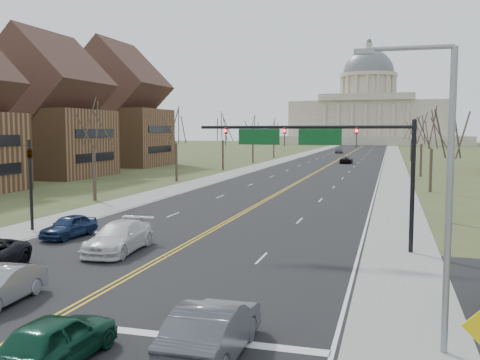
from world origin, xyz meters
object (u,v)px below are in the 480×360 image
Objects in this scene: car_sb_inner_lead at (0,286)px; car_sb_inner_second at (119,237)px; car_far_sb at (339,150)px; car_far_nb at (346,160)px; signal_mast at (319,146)px; car_sb_outer_second at (69,226)px; street_light at (440,179)px; car_nb_inner_lead at (56,339)px; car_nb_outer_lead at (212,329)px; signal_left at (30,175)px.

car_sb_inner_second is at bearing 85.84° from car_sb_inner_lead.
car_far_nb is at bearing -82.41° from car_far_sb.
signal_mast is 16.06m from car_sb_outer_second.
car_sb_outer_second is (-20.46, 12.04, -4.52)m from street_light.
car_sb_inner_second is (0.05, 9.17, 0.11)m from car_sb_inner_lead.
street_light reaches higher than car_nb_inner_lead.
car_nb_inner_lead is at bearing -87.26° from car_far_sb.
street_light reaches higher than signal_mast.
signal_mast is at bearing -84.66° from car_far_sb.
car_nb_inner_lead is at bearing 22.18° from car_nb_outer_lead.
street_light is 1.80× the size of car_nb_outer_lead.
car_sb_inner_second is (-10.27, -4.15, -4.94)m from signal_mast.
car_far_sb is at bearing 86.19° from signal_left.
signal_left is 1.23× the size of car_far_sb.
signal_mast is 2.52× the size of car_far_nb.
car_nb_outer_lead is at bearing -85.59° from car_far_sb.
car_sb_outer_second is at bearing 108.40° from car_sb_inner_lead.
signal_left is 10.04m from car_sb_inner_second.
car_nb_outer_lead is 1.23× the size of car_sb_outer_second.
car_sb_inner_second is at bearing 87.74° from car_far_nb.
signal_left reaches higher than car_sb_inner_second.
car_sb_outer_second is (-15.17, -1.45, -5.05)m from signal_mast.
car_sb_inner_second is at bearing -25.59° from signal_left.
car_nb_inner_lead is 18.84m from car_sb_outer_second.
car_nb_outer_lead is 20.07m from car_sb_outer_second.
car_sb_inner_second reaches higher than car_sb_outer_second.
car_sb_outer_second is (-14.18, 14.20, -0.13)m from car_nb_outer_lead.
car_nb_outer_lead is 0.91× the size of car_sb_inner_second.
signal_left is 1.41× the size of car_sb_inner_lead.
street_light is 1.87× the size of car_far_sb.
car_sb_inner_second is at bearing -51.65° from car_nb_outer_lead.
car_sb_inner_lead is 0.87× the size of car_far_sb.
car_far_sb is at bearing -85.17° from car_nb_inner_lead.
car_far_sb reaches higher than car_sb_inner_lead.
signal_left is 23.99m from car_nb_outer_lead.
car_sb_inner_second is 1.36× the size of car_sb_outer_second.
signal_left is 1.25× the size of car_far_nb.
street_light is at bearing -34.07° from car_sb_inner_second.
car_sb_outer_second is 0.84× the size of car_far_sb.
car_far_nb is (-4.66, 78.21, -5.08)m from signal_mast.
signal_left is (-18.95, 0.00, -2.05)m from signal_mast.
car_sb_inner_second is 1.16× the size of car_far_nb.
car_far_sb is at bearing -81.31° from car_far_nb.
car_sb_inner_lead is 91.71m from car_far_nb.
street_light reaches higher than car_sb_inner_lead.
car_far_nb is at bearing -88.27° from car_nb_outer_lead.
car_far_sb is (-5.49, 143.33, 0.09)m from car_nb_inner_lead.
car_nb_inner_lead reaches higher than car_far_nb.
car_sb_outer_second is (-4.85, 11.87, -0.00)m from car_sb_inner_lead.
signal_mast is 14.51m from street_light.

